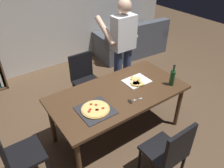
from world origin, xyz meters
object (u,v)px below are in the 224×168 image
Objects in this scene: pepperoni_pizza_on_tray at (95,110)px; chair_far_side at (85,77)px; kitchen_scissors at (133,101)px; chair_left_end at (15,153)px; couch at (132,43)px; person_serving_pizza at (123,46)px; chair_near_camera at (170,151)px; dining_table at (118,96)px; wine_bottle at (172,78)px.

chair_far_side is at bearing 67.72° from pepperoni_pizza_on_tray.
chair_far_side reaches higher than kitchen_scissors.
chair_far_side and chair_left_end have the same top height.
chair_left_end reaches higher than couch.
person_serving_pizza is at bearing 59.16° from kitchen_scissors.
chair_near_camera is 1.87m from person_serving_pizza.
kitchen_scissors is at bearing -120.84° from person_serving_pizza.
chair_near_camera reaches higher than pepperoni_pizza_on_tray.
dining_table is 0.97m from chair_near_camera.
couch is 2.62m from wine_bottle.
kitchen_scissors is (1.44, -0.26, 0.24)m from chair_left_end.
wine_bottle is (0.71, -0.29, 0.19)m from dining_table.
dining_table is 2.77m from couch.
wine_bottle is at bearing 43.23° from chair_near_camera.
pepperoni_pizza_on_tray reaches higher than dining_table.
couch is (1.90, 1.99, -0.38)m from dining_table.
couch is at bearing 28.56° from chair_far_side.
chair_far_side is (0.00, 1.91, 0.00)m from chair_near_camera.
chair_far_side is at bearing 119.88° from wine_bottle.
chair_left_end is at bearing 180.00° from dining_table.
kitchen_scissors is at bearing 177.92° from wine_bottle.
chair_left_end is at bearing -160.18° from person_serving_pizza.
wine_bottle is at bearing -6.99° from pepperoni_pizza_on_tray.
wine_bottle is (0.08, -1.02, -0.13)m from person_serving_pizza.
pepperoni_pizza_on_tray is (-0.45, -0.14, 0.08)m from dining_table.
chair_left_end is 2.17m from wine_bottle.
chair_far_side reaches higher than couch.
chair_far_side is at bearing 90.00° from chair_near_camera.
couch is at bearing 42.24° from pepperoni_pizza_on_tray.
person_serving_pizza is 4.33× the size of pepperoni_pizza_on_tray.
chair_near_camera reaches higher than dining_table.
chair_left_end is at bearing 169.77° from kitchen_scissors.
person_serving_pizza reaches higher than chair_far_side.
chair_near_camera is (-0.00, -0.96, -0.17)m from dining_table.
pepperoni_pizza_on_tray is 1.18m from wine_bottle.
chair_left_end is (-1.41, 0.96, 0.00)m from chair_near_camera.
person_serving_pizza is at bearing 49.48° from dining_table.
dining_table is 1.02m from person_serving_pizza.
couch is at bearing 46.35° from dining_table.
chair_near_camera is 0.96m from pepperoni_pizza_on_tray.
chair_far_side reaches higher than pepperoni_pizza_on_tray.
pepperoni_pizza_on_tray is 1.28× the size of wine_bottle.
chair_left_end is 2.22m from person_serving_pizza.
couch is 8.87× the size of kitchen_scissors.
chair_far_side is 1.24m from kitchen_scissors.
chair_far_side is 1.00× the size of chair_left_end.
wine_bottle is 1.59× the size of kitchen_scissors.
chair_left_end is (-1.41, 0.00, -0.17)m from dining_table.
wine_bottle is (0.71, 0.67, 0.36)m from chair_near_camera.
dining_table is 1.06× the size of person_serving_pizza.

